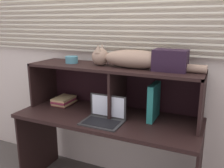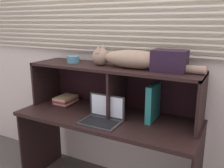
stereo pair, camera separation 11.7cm
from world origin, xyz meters
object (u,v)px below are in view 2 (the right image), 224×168
Objects in this scene: book_stack at (66,100)px; storage_box at (169,61)px; cat at (130,59)px; small_basket at (73,59)px; laptop at (102,116)px; binder_upright at (153,102)px.

book_stack is 0.91× the size of storage_box.
cat reaches higher than small_basket.
book_stack is at bearing 157.91° from laptop.
storage_box reaches higher than laptop.
laptop is at bearing -121.76° from cat.
binder_upright is (0.34, 0.21, 0.11)m from laptop.
cat reaches higher than laptop.
binder_upright is 0.35m from storage_box.
storage_box is (0.87, 0.00, 0.05)m from small_basket.
small_basket is at bearing 180.00° from cat.
cat is at bearing 0.01° from book_stack.
cat is 8.28× the size of small_basket.
laptop is 0.57m from book_stack.
book_stack is (-0.66, -0.00, -0.44)m from cat.
laptop is 0.66m from storage_box.
laptop is at bearing -154.37° from storage_box.
binder_upright reaches higher than book_stack.
cat is 0.31m from storage_box.
small_basket is (-0.42, 0.21, 0.39)m from laptop.
cat is 4.03× the size of book_stack.
binder_upright is at bearing 0.00° from cat.
cat is at bearing 58.24° from laptop.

